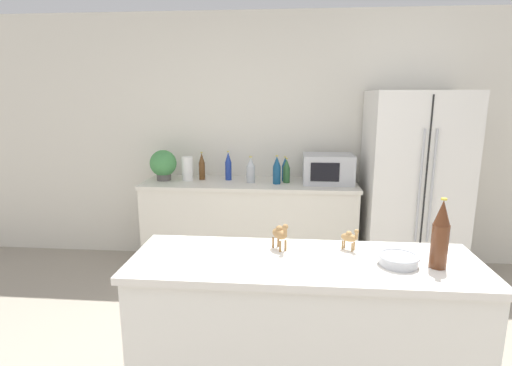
{
  "coord_description": "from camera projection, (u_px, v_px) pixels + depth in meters",
  "views": [
    {
      "loc": [
        0.09,
        -1.43,
        1.72
      ],
      "look_at": [
        -0.16,
        1.38,
        1.11
      ],
      "focal_mm": 28.0,
      "sensor_mm": 36.0,
      "label": 1
    }
  ],
  "objects": [
    {
      "name": "camel_figurine_second",
      "position": [
        280.0,
        233.0,
        2.02
      ],
      "size": [
        0.1,
        0.11,
        0.15
      ],
      "color": "olive",
      "rests_on": "bar_counter"
    },
    {
      "name": "back_bottle_2",
      "position": [
        251.0,
        170.0,
        3.88
      ],
      "size": [
        0.08,
        0.08,
        0.26
      ],
      "color": "#B2B7BC",
      "rests_on": "back_counter"
    },
    {
      "name": "camel_figurine",
      "position": [
        349.0,
        237.0,
        2.02
      ],
      "size": [
        0.09,
        0.08,
        0.12
      ],
      "color": "#A87F4C",
      "rests_on": "bar_counter"
    },
    {
      "name": "bar_counter",
      "position": [
        302.0,
        348.0,
        2.01
      ],
      "size": [
        1.68,
        0.55,
        0.96
      ],
      "color": "silver",
      "rests_on": "ground_plane"
    },
    {
      "name": "back_bottle_1",
      "position": [
        287.0,
        171.0,
        3.88
      ],
      "size": [
        0.07,
        0.07,
        0.24
      ],
      "color": "#2D6033",
      "rests_on": "back_counter"
    },
    {
      "name": "fruit_bowl",
      "position": [
        398.0,
        259.0,
        1.84
      ],
      "size": [
        0.19,
        0.19,
        0.05
      ],
      "color": "#B7BABF",
      "rests_on": "bar_counter"
    },
    {
      "name": "wall_back",
      "position": [
        282.0,
        140.0,
        4.15
      ],
      "size": [
        8.0,
        0.06,
        2.55
      ],
      "color": "silver",
      "rests_on": "ground_plane"
    },
    {
      "name": "back_bottle_3",
      "position": [
        285.0,
        169.0,
        3.97
      ],
      "size": [
        0.06,
        0.06,
        0.24
      ],
      "color": "navy",
      "rests_on": "back_counter"
    },
    {
      "name": "potted_plant",
      "position": [
        163.0,
        164.0,
        3.98
      ],
      "size": [
        0.26,
        0.26,
        0.3
      ],
      "color": "#595451",
      "rests_on": "back_counter"
    },
    {
      "name": "back_bottle_5",
      "position": [
        202.0,
        167.0,
        4.02
      ],
      "size": [
        0.06,
        0.06,
        0.28
      ],
      "color": "brown",
      "rests_on": "back_counter"
    },
    {
      "name": "paper_towel_roll",
      "position": [
        188.0,
        169.0,
        3.98
      ],
      "size": [
        0.11,
        0.11,
        0.24
      ],
      "color": "white",
      "rests_on": "back_counter"
    },
    {
      "name": "back_counter",
      "position": [
        250.0,
        225.0,
        4.03
      ],
      "size": [
        2.09,
        0.63,
        0.9
      ],
      "color": "silver",
      "rests_on": "ground_plane"
    },
    {
      "name": "back_bottle_4",
      "position": [
        228.0,
        166.0,
        4.01
      ],
      "size": [
        0.06,
        0.06,
        0.29
      ],
      "color": "navy",
      "rests_on": "back_counter"
    },
    {
      "name": "microwave",
      "position": [
        328.0,
        169.0,
        3.86
      ],
      "size": [
        0.48,
        0.37,
        0.28
      ],
      "color": "#B2B5BA",
      "rests_on": "back_counter"
    },
    {
      "name": "refrigerator",
      "position": [
        412.0,
        187.0,
        3.74
      ],
      "size": [
        0.87,
        0.72,
        1.77
      ],
      "color": "silver",
      "rests_on": "ground_plane"
    },
    {
      "name": "wine_bottle",
      "position": [
        440.0,
        235.0,
        1.79
      ],
      "size": [
        0.08,
        0.08,
        0.33
      ],
      "color": "#562D19",
      "rests_on": "bar_counter"
    },
    {
      "name": "back_bottle_0",
      "position": [
        277.0,
        170.0,
        3.82
      ],
      "size": [
        0.08,
        0.08,
        0.28
      ],
      "color": "navy",
      "rests_on": "back_counter"
    }
  ]
}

